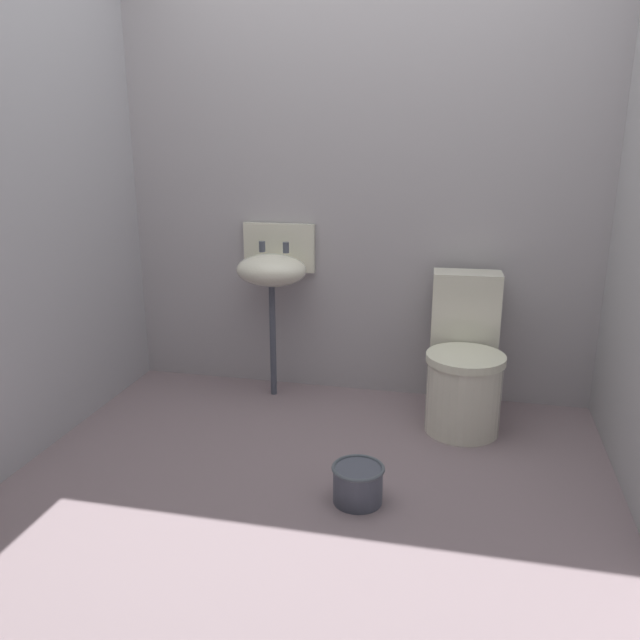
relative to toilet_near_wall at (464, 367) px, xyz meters
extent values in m
cube|color=gray|center=(-0.64, -0.88, -0.36)|extent=(3.09, 2.86, 0.08)
cube|color=#A9A5A9|center=(-0.64, 0.40, 0.81)|extent=(3.09, 0.10, 2.26)
cube|color=#A4A3A9|center=(-2.04, -0.78, 0.81)|extent=(0.10, 2.66, 2.26)
cylinder|color=silver|center=(0.00, -0.09, -0.13)|extent=(0.40, 0.40, 0.38)
cylinder|color=silver|center=(0.00, -0.09, 0.08)|extent=(0.42, 0.42, 0.04)
cube|color=silver|center=(-0.01, 0.21, 0.26)|extent=(0.37, 0.20, 0.40)
cylinder|color=#484C5A|center=(-1.09, 0.16, 0.01)|extent=(0.04, 0.04, 0.66)
ellipsoid|color=silver|center=(-1.09, 0.16, 0.43)|extent=(0.40, 0.32, 0.18)
cube|color=silver|center=(-1.09, 0.33, 0.53)|extent=(0.42, 0.04, 0.28)
cylinder|color=#484C5A|center=(-1.16, 0.22, 0.55)|extent=(0.04, 0.04, 0.06)
cylinder|color=#484C5A|center=(-1.02, 0.22, 0.55)|extent=(0.04, 0.04, 0.06)
cylinder|color=#484C5A|center=(-0.41, -0.87, -0.24)|extent=(0.21, 0.21, 0.16)
torus|color=#4A525A|center=(-0.41, -0.87, -0.16)|extent=(0.22, 0.22, 0.02)
camera|label=1|loc=(-0.03, -3.28, 1.21)|focal=36.68mm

